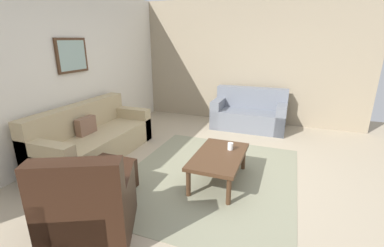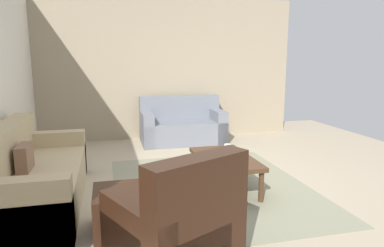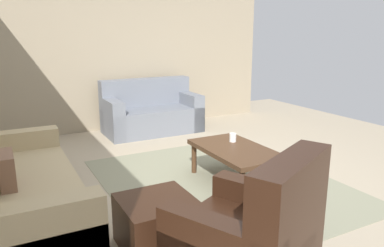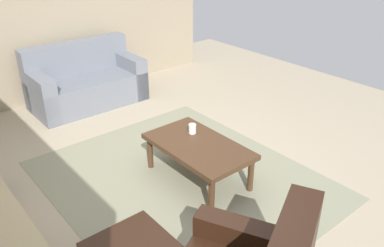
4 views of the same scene
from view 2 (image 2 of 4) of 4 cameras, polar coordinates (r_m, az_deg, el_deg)
name	(u,v)px [view 2 (image 2 of 4)]	position (r m, az deg, el deg)	size (l,w,h in m)	color
ground_plane	(211,187)	(4.43, 3.20, -10.47)	(8.00, 8.00, 0.00)	tan
stone_feature_panel	(168,69)	(7.06, -3.95, 9.04)	(0.12, 5.20, 2.80)	gray
area_rug	(211,187)	(4.43, 3.20, -10.42)	(2.84, 2.39, 0.01)	gray
couch_main	(29,179)	(4.24, -25.36, -8.25)	(2.15, 0.89, 0.88)	tan
couch_loveseat	(182,126)	(6.70, -1.72, -0.49)	(0.81, 1.57, 0.88)	slate
armchair_leather	(178,233)	(2.72, -2.30, -17.66)	(1.07, 1.07, 0.95)	black
ottoman	(124,210)	(3.39, -11.12, -13.85)	(0.56, 0.56, 0.40)	black
coffee_table	(225,161)	(4.29, 5.48, -6.16)	(1.10, 0.64, 0.41)	#472D1C
cup	(227,148)	(4.49, 5.84, -4.03)	(0.08, 0.08, 0.10)	white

